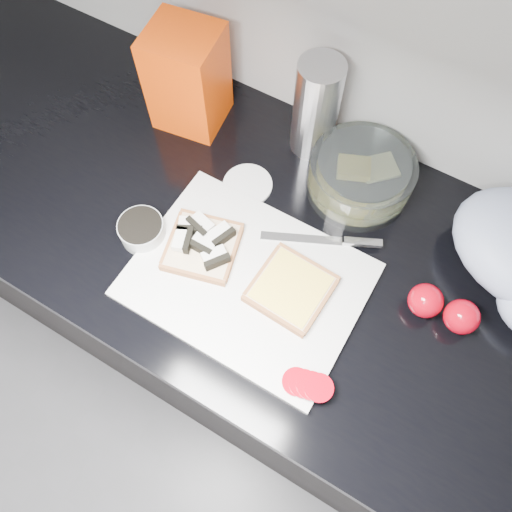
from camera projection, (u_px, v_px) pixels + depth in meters
The scene contains 13 objects.
base_cabinet at pixel (289, 330), 1.34m from camera, with size 3.50×0.60×0.86m, color black.
countertop at pixel (304, 258), 0.93m from camera, with size 3.50×0.64×0.04m, color black.
cutting_board at pixel (247, 280), 0.89m from camera, with size 0.40×0.30×0.01m, color silver.
bread_left at pixel (202, 244), 0.90m from camera, with size 0.16×0.16×0.04m.
bread_right at pixel (291, 289), 0.86m from camera, with size 0.14×0.14×0.02m.
tomato_slices at pixel (308, 385), 0.79m from camera, with size 0.09×0.06×0.02m.
knife at pixel (337, 241), 0.91m from camera, with size 0.21×0.11×0.01m.
seed_tub at pixel (142, 230), 0.91m from camera, with size 0.08×0.08×0.04m.
tub_lid at pixel (248, 185), 0.98m from camera, with size 0.10×0.10×0.01m, color silver.
glass_bowl at pixel (360, 177), 0.94m from camera, with size 0.20×0.20×0.08m.
bread_bag at pixel (188, 79), 0.96m from camera, with size 0.13×0.12×0.21m, color red.
steel_canister at pixel (316, 108), 0.93m from camera, with size 0.09×0.09×0.21m, color silver.
whole_tomatoes at pixel (443, 309), 0.84m from camera, with size 0.12×0.06×0.06m.
Camera 1 is at (0.13, 0.81, 1.72)m, focal length 35.00 mm.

